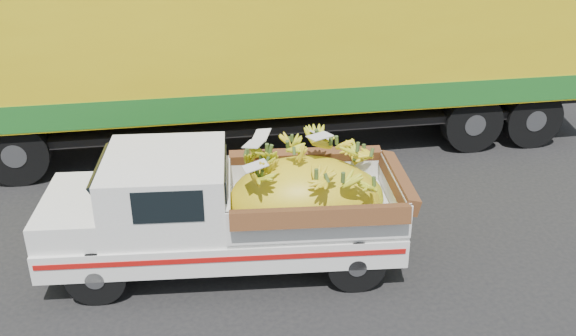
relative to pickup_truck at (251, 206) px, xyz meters
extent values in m
plane|color=black|center=(0.67, 0.32, -0.85)|extent=(100.00, 100.00, 0.00)
cube|color=gray|center=(0.67, 6.45, -0.78)|extent=(60.00, 0.25, 0.15)
cube|color=gray|center=(0.67, 8.55, -0.78)|extent=(60.00, 4.00, 0.14)
cylinder|color=black|center=(-1.97, -0.49, -0.49)|extent=(0.75, 0.29, 0.73)
cylinder|color=black|center=(-1.81, 0.91, -0.49)|extent=(0.75, 0.29, 0.73)
cylinder|color=black|center=(1.19, -0.84, -0.49)|extent=(0.75, 0.29, 0.73)
cylinder|color=black|center=(1.35, 0.56, -0.49)|extent=(0.75, 0.29, 0.73)
cube|color=silver|center=(-0.36, 0.04, -0.32)|extent=(4.68, 2.13, 0.38)
cube|color=#A50F0C|center=(-0.45, -0.78, -0.26)|extent=(4.41, 0.50, 0.07)
cube|color=silver|center=(-2.57, 0.29, -0.42)|extent=(0.27, 1.61, 0.13)
cube|color=silver|center=(-2.20, 0.24, 0.04)|extent=(0.98, 1.62, 0.35)
cube|color=silver|center=(-1.05, 0.12, 0.30)|extent=(1.66, 1.73, 0.87)
cube|color=black|center=(-1.04, -0.68, 0.47)|extent=(0.82, 0.10, 0.40)
cube|color=silver|center=(0.79, -0.09, 0.11)|extent=(2.38, 1.87, 0.49)
ellipsoid|color=gold|center=(0.70, -0.08, 0.01)|extent=(2.14, 1.52, 1.23)
cylinder|color=black|center=(5.71, 2.90, -0.30)|extent=(1.11, 0.34, 1.10)
cylinder|color=black|center=(5.76, 4.90, -0.30)|extent=(1.11, 0.34, 1.10)
cylinder|color=black|center=(4.51, 2.93, -0.30)|extent=(1.11, 0.34, 1.10)
cylinder|color=black|center=(4.56, 4.93, -0.30)|extent=(1.11, 0.34, 1.10)
cylinder|color=black|center=(-3.48, 3.09, -0.30)|extent=(1.11, 0.34, 1.10)
cylinder|color=black|center=(-3.44, 5.09, -0.30)|extent=(1.11, 0.34, 1.10)
cube|color=black|center=(1.04, 4.00, -0.07)|extent=(12.02, 1.25, 0.36)
cube|color=gold|center=(1.04, 4.00, 1.53)|extent=(11.81, 2.74, 2.84)
cube|color=#1B601E|center=(1.04, 4.00, 0.36)|extent=(11.87, 2.76, 0.45)
camera|label=1|loc=(-0.92, -7.23, 4.03)|focal=40.00mm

